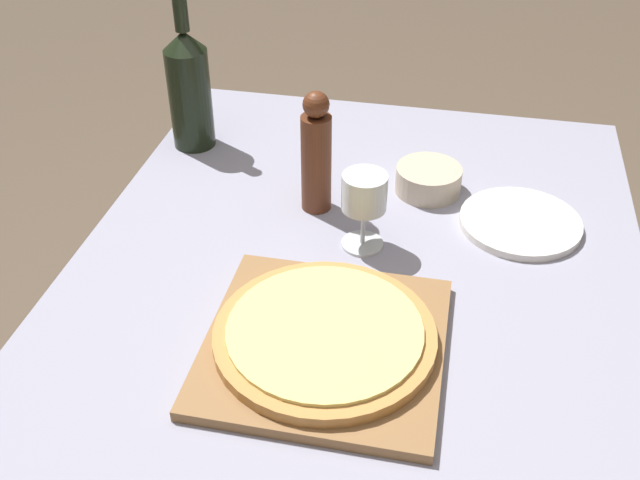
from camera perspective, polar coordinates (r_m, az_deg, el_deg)
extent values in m
cube|color=#9393A8|center=(1.20, 2.31, -4.30)|extent=(0.94, 1.31, 0.03)
cylinder|color=brown|center=(1.96, -6.80, 0.35)|extent=(0.06, 0.06, 0.71)
cylinder|color=brown|center=(1.91, 17.46, -2.62)|extent=(0.06, 0.06, 0.71)
cube|color=olive|center=(1.08, 0.36, -7.99)|extent=(0.34, 0.34, 0.02)
cylinder|color=#C68947|center=(1.07, 0.36, -7.30)|extent=(0.32, 0.32, 0.02)
cylinder|color=#EAD67A|center=(1.06, 0.36, -6.84)|extent=(0.28, 0.28, 0.01)
cylinder|color=black|center=(1.55, -9.85, 10.55)|extent=(0.09, 0.09, 0.20)
cone|color=black|center=(1.50, -10.34, 14.72)|extent=(0.09, 0.09, 0.04)
cylinder|color=black|center=(1.48, -10.59, 16.75)|extent=(0.03, 0.03, 0.07)
cylinder|color=#5B2D19|center=(1.33, -0.29, 5.84)|extent=(0.05, 0.05, 0.18)
sphere|color=#5B2D19|center=(1.27, -0.31, 10.28)|extent=(0.05, 0.05, 0.05)
cylinder|color=silver|center=(1.28, 3.45, -0.30)|extent=(0.07, 0.07, 0.00)
cylinder|color=silver|center=(1.26, 3.51, 1.08)|extent=(0.01, 0.01, 0.07)
cylinder|color=silver|center=(1.22, 3.63, 3.64)|extent=(0.08, 0.08, 0.06)
cylinder|color=beige|center=(1.42, 8.25, 4.58)|extent=(0.12, 0.12, 0.05)
cylinder|color=silver|center=(1.37, 15.02, 1.30)|extent=(0.21, 0.21, 0.01)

